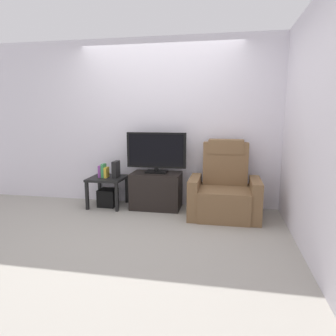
{
  "coord_description": "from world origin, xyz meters",
  "views": [
    {
      "loc": [
        1.04,
        -3.65,
        1.45
      ],
      "look_at": [
        0.24,
        0.5,
        0.7
      ],
      "focal_mm": 32.79,
      "sensor_mm": 36.0,
      "label": 1
    }
  ],
  "objects_px": {
    "tv_stand": "(156,191)",
    "book_rightmost": "(107,172)",
    "recliner_armchair": "(224,190)",
    "subwoofer_box": "(108,198)",
    "book_leftmost": "(100,171)",
    "television": "(156,152)",
    "side_table": "(107,182)",
    "book_middle": "(104,171)",
    "game_console": "(116,169)"
  },
  "relations": [
    {
      "from": "book_middle",
      "to": "television",
      "type": "bearing_deg",
      "value": 5.09
    },
    {
      "from": "subwoofer_box",
      "to": "book_leftmost",
      "type": "relative_size",
      "value": 1.46
    },
    {
      "from": "recliner_armchair",
      "to": "book_leftmost",
      "type": "bearing_deg",
      "value": -178.16
    },
    {
      "from": "book_middle",
      "to": "book_rightmost",
      "type": "xyz_separation_m",
      "value": [
        0.05,
        0.0,
        -0.03
      ]
    },
    {
      "from": "television",
      "to": "book_leftmost",
      "type": "distance_m",
      "value": 0.94
    },
    {
      "from": "subwoofer_box",
      "to": "television",
      "type": "bearing_deg",
      "value": 3.94
    },
    {
      "from": "tv_stand",
      "to": "book_rightmost",
      "type": "xyz_separation_m",
      "value": [
        -0.78,
        -0.05,
        0.27
      ]
    },
    {
      "from": "recliner_armchair",
      "to": "book_middle",
      "type": "relative_size",
      "value": 5.1
    },
    {
      "from": "tv_stand",
      "to": "subwoofer_box",
      "type": "distance_m",
      "value": 0.8
    },
    {
      "from": "tv_stand",
      "to": "game_console",
      "type": "relative_size",
      "value": 2.92
    },
    {
      "from": "book_leftmost",
      "to": "book_rightmost",
      "type": "xyz_separation_m",
      "value": [
        0.1,
        0.0,
        -0.01
      ]
    },
    {
      "from": "book_middle",
      "to": "game_console",
      "type": "xyz_separation_m",
      "value": [
        0.19,
        0.03,
        0.02
      ]
    },
    {
      "from": "tv_stand",
      "to": "book_leftmost",
      "type": "relative_size",
      "value": 4.06
    },
    {
      "from": "recliner_armchair",
      "to": "book_middle",
      "type": "height_order",
      "value": "recliner_armchair"
    },
    {
      "from": "television",
      "to": "book_leftmost",
      "type": "xyz_separation_m",
      "value": [
        -0.88,
        -0.07,
        -0.32
      ]
    },
    {
      "from": "recliner_armchair",
      "to": "subwoofer_box",
      "type": "height_order",
      "value": "recliner_armchair"
    },
    {
      "from": "tv_stand",
      "to": "side_table",
      "type": "bearing_deg",
      "value": -177.44
    },
    {
      "from": "television",
      "to": "tv_stand",
      "type": "bearing_deg",
      "value": -90.0
    },
    {
      "from": "side_table",
      "to": "subwoofer_box",
      "type": "xyz_separation_m",
      "value": [
        0.0,
        0.0,
        -0.26
      ]
    },
    {
      "from": "television",
      "to": "side_table",
      "type": "relative_size",
      "value": 1.69
    },
    {
      "from": "subwoofer_box",
      "to": "book_leftmost",
      "type": "xyz_separation_m",
      "value": [
        -0.1,
        -0.02,
        0.42
      ]
    },
    {
      "from": "side_table",
      "to": "book_leftmost",
      "type": "height_order",
      "value": "book_leftmost"
    },
    {
      "from": "television",
      "to": "book_middle",
      "type": "xyz_separation_m",
      "value": [
        -0.83,
        -0.07,
        -0.31
      ]
    },
    {
      "from": "tv_stand",
      "to": "subwoofer_box",
      "type": "relative_size",
      "value": 2.78
    },
    {
      "from": "tv_stand",
      "to": "book_rightmost",
      "type": "distance_m",
      "value": 0.83
    },
    {
      "from": "tv_stand",
      "to": "side_table",
      "type": "height_order",
      "value": "tv_stand"
    },
    {
      "from": "recliner_armchair",
      "to": "book_rightmost",
      "type": "distance_m",
      "value": 1.83
    },
    {
      "from": "game_console",
      "to": "book_middle",
      "type": "bearing_deg",
      "value": -171.11
    },
    {
      "from": "tv_stand",
      "to": "game_console",
      "type": "height_order",
      "value": "game_console"
    },
    {
      "from": "recliner_armchair",
      "to": "book_leftmost",
      "type": "xyz_separation_m",
      "value": [
        -1.92,
        0.12,
        0.19
      ]
    },
    {
      "from": "television",
      "to": "subwoofer_box",
      "type": "relative_size",
      "value": 3.37
    },
    {
      "from": "television",
      "to": "side_table",
      "type": "height_order",
      "value": "television"
    },
    {
      "from": "television",
      "to": "recliner_armchair",
      "type": "distance_m",
      "value": 1.17
    },
    {
      "from": "television",
      "to": "side_table",
      "type": "xyz_separation_m",
      "value": [
        -0.78,
        -0.05,
        -0.49
      ]
    },
    {
      "from": "book_leftmost",
      "to": "game_console",
      "type": "height_order",
      "value": "game_console"
    },
    {
      "from": "recliner_armchair",
      "to": "game_console",
      "type": "xyz_separation_m",
      "value": [
        -1.67,
        0.15,
        0.22
      ]
    },
    {
      "from": "book_leftmost",
      "to": "book_middle",
      "type": "relative_size",
      "value": 0.88
    },
    {
      "from": "tv_stand",
      "to": "book_rightmost",
      "type": "height_order",
      "value": "book_rightmost"
    },
    {
      "from": "side_table",
      "to": "book_middle",
      "type": "xyz_separation_m",
      "value": [
        -0.05,
        -0.02,
        0.18
      ]
    },
    {
      "from": "side_table",
      "to": "book_leftmost",
      "type": "relative_size",
      "value": 2.91
    },
    {
      "from": "side_table",
      "to": "book_rightmost",
      "type": "bearing_deg",
      "value": -89.74
    },
    {
      "from": "television",
      "to": "book_leftmost",
      "type": "height_order",
      "value": "television"
    },
    {
      "from": "book_middle",
      "to": "subwoofer_box",
      "type": "bearing_deg",
      "value": 23.16
    },
    {
      "from": "book_middle",
      "to": "tv_stand",
      "type": "bearing_deg",
      "value": 3.8
    },
    {
      "from": "recliner_armchair",
      "to": "game_console",
      "type": "relative_size",
      "value": 4.18
    },
    {
      "from": "subwoofer_box",
      "to": "book_middle",
      "type": "bearing_deg",
      "value": -156.84
    },
    {
      "from": "book_leftmost",
      "to": "book_rightmost",
      "type": "distance_m",
      "value": 0.1
    },
    {
      "from": "side_table",
      "to": "television",
      "type": "bearing_deg",
      "value": 3.94
    },
    {
      "from": "side_table",
      "to": "game_console",
      "type": "relative_size",
      "value": 2.09
    },
    {
      "from": "recliner_armchair",
      "to": "book_middle",
      "type": "bearing_deg",
      "value": -178.26
    }
  ]
}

